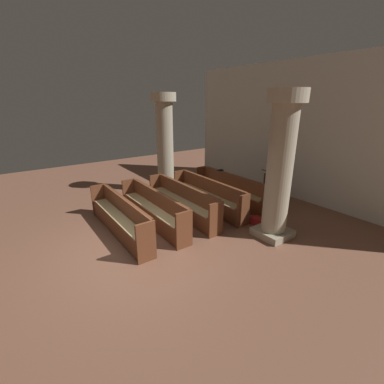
{
  "coord_description": "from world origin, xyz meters",
  "views": [
    {
      "loc": [
        5.15,
        -2.03,
        3.28
      ],
      "look_at": [
        -0.72,
        2.17,
        0.75
      ],
      "focal_mm": 24.84,
      "sensor_mm": 36.0,
      "label": 1
    }
  ],
  "objects_px": {
    "pew_row_3": "(153,207)",
    "pillar_far_side": "(165,142)",
    "pew_row_0": "(230,188)",
    "pew_row_1": "(207,194)",
    "pillar_aisle_side": "(280,166)",
    "kneeler_box_red": "(258,221)",
    "pew_row_2": "(182,200)",
    "hymn_book": "(220,170)",
    "lectern": "(269,188)",
    "pew_row_4": "(119,216)"
  },
  "relations": [
    {
      "from": "pillar_far_side",
      "to": "kneeler_box_red",
      "type": "bearing_deg",
      "value": 7.46
    },
    {
      "from": "pew_row_1",
      "to": "hymn_book",
      "type": "xyz_separation_m",
      "value": [
        -0.71,
        1.15,
        0.44
      ]
    },
    {
      "from": "pillar_aisle_side",
      "to": "pew_row_1",
      "type": "bearing_deg",
      "value": -174.59
    },
    {
      "from": "pew_row_1",
      "to": "kneeler_box_red",
      "type": "relative_size",
      "value": 8.14
    },
    {
      "from": "pew_row_3",
      "to": "kneeler_box_red",
      "type": "bearing_deg",
      "value": 52.92
    },
    {
      "from": "hymn_book",
      "to": "kneeler_box_red",
      "type": "distance_m",
      "value": 2.69
    },
    {
      "from": "pillar_aisle_side",
      "to": "hymn_book",
      "type": "relative_size",
      "value": 18.04
    },
    {
      "from": "lectern",
      "to": "kneeler_box_red",
      "type": "height_order",
      "value": "lectern"
    },
    {
      "from": "pew_row_2",
      "to": "pillar_aisle_side",
      "type": "xyz_separation_m",
      "value": [
        2.37,
        1.18,
        1.34
      ]
    },
    {
      "from": "pew_row_1",
      "to": "pew_row_2",
      "type": "height_order",
      "value": "same"
    },
    {
      "from": "pew_row_0",
      "to": "pew_row_1",
      "type": "bearing_deg",
      "value": -90.0
    },
    {
      "from": "pew_row_1",
      "to": "kneeler_box_red",
      "type": "height_order",
      "value": "pew_row_1"
    },
    {
      "from": "pew_row_3",
      "to": "pillar_far_side",
      "type": "bearing_deg",
      "value": 142.65
    },
    {
      "from": "kneeler_box_red",
      "to": "hymn_book",
      "type": "bearing_deg",
      "value": 163.04
    },
    {
      "from": "pew_row_2",
      "to": "pew_row_3",
      "type": "height_order",
      "value": "same"
    },
    {
      "from": "pew_row_3",
      "to": "pillar_far_side",
      "type": "relative_size",
      "value": 0.9
    },
    {
      "from": "pillar_aisle_side",
      "to": "pillar_far_side",
      "type": "relative_size",
      "value": 1.0
    },
    {
      "from": "pew_row_0",
      "to": "pew_row_2",
      "type": "relative_size",
      "value": 1.0
    },
    {
      "from": "lectern",
      "to": "hymn_book",
      "type": "height_order",
      "value": "lectern"
    },
    {
      "from": "pillar_far_side",
      "to": "hymn_book",
      "type": "xyz_separation_m",
      "value": [
        1.62,
        1.28,
        -0.9
      ]
    },
    {
      "from": "pew_row_4",
      "to": "pillar_aisle_side",
      "type": "bearing_deg",
      "value": 52.43
    },
    {
      "from": "pillar_far_side",
      "to": "pew_row_4",
      "type": "bearing_deg",
      "value": -49.57
    },
    {
      "from": "pillar_far_side",
      "to": "hymn_book",
      "type": "distance_m",
      "value": 2.25
    },
    {
      "from": "pew_row_0",
      "to": "hymn_book",
      "type": "bearing_deg",
      "value": 164.78
    },
    {
      "from": "pew_row_0",
      "to": "kneeler_box_red",
      "type": "bearing_deg",
      "value": -17.65
    },
    {
      "from": "pillar_far_side",
      "to": "pew_row_1",
      "type": "bearing_deg",
      "value": 3.29
    },
    {
      "from": "pew_row_3",
      "to": "pew_row_0",
      "type": "bearing_deg",
      "value": 90.0
    },
    {
      "from": "pew_row_0",
      "to": "hymn_book",
      "type": "relative_size",
      "value": 16.28
    },
    {
      "from": "kneeler_box_red",
      "to": "pew_row_3",
      "type": "bearing_deg",
      "value": -127.08
    },
    {
      "from": "pew_row_3",
      "to": "pillar_far_side",
      "type": "height_order",
      "value": "pillar_far_side"
    },
    {
      "from": "pew_row_0",
      "to": "hymn_book",
      "type": "height_order",
      "value": "hymn_book"
    },
    {
      "from": "pew_row_2",
      "to": "hymn_book",
      "type": "distance_m",
      "value": 2.26
    },
    {
      "from": "pillar_far_side",
      "to": "lectern",
      "type": "xyz_separation_m",
      "value": [
        3.0,
        2.25,
        -1.37
      ]
    },
    {
      "from": "pew_row_2",
      "to": "pillar_far_side",
      "type": "height_order",
      "value": "pillar_far_side"
    },
    {
      "from": "pew_row_4",
      "to": "hymn_book",
      "type": "height_order",
      "value": "hymn_book"
    },
    {
      "from": "pew_row_3",
      "to": "pillar_aisle_side",
      "type": "bearing_deg",
      "value": 41.93
    },
    {
      "from": "kneeler_box_red",
      "to": "pew_row_2",
      "type": "bearing_deg",
      "value": -142.19
    },
    {
      "from": "pew_row_2",
      "to": "lectern",
      "type": "relative_size",
      "value": 2.92
    },
    {
      "from": "pew_row_2",
      "to": "pew_row_4",
      "type": "height_order",
      "value": "same"
    },
    {
      "from": "pew_row_2",
      "to": "pew_row_4",
      "type": "xyz_separation_m",
      "value": [
        0.0,
        -1.91,
        0.0
      ]
    },
    {
      "from": "pillar_aisle_side",
      "to": "lectern",
      "type": "xyz_separation_m",
      "value": [
        -1.7,
        1.9,
        -1.37
      ]
    },
    {
      "from": "pew_row_1",
      "to": "pew_row_3",
      "type": "xyz_separation_m",
      "value": [
        0.0,
        -1.91,
        0.0
      ]
    },
    {
      "from": "pillar_aisle_side",
      "to": "pew_row_0",
      "type": "bearing_deg",
      "value": 162.93
    },
    {
      "from": "pew_row_3",
      "to": "hymn_book",
      "type": "distance_m",
      "value": 3.16
    },
    {
      "from": "pew_row_4",
      "to": "kneeler_box_red",
      "type": "xyz_separation_m",
      "value": [
        1.74,
        3.26,
        -0.39
      ]
    },
    {
      "from": "pew_row_2",
      "to": "pillar_far_side",
      "type": "xyz_separation_m",
      "value": [
        -2.32,
        0.82,
        1.34
      ]
    },
    {
      "from": "kneeler_box_red",
      "to": "pew_row_4",
      "type": "bearing_deg",
      "value": -118.13
    },
    {
      "from": "pew_row_1",
      "to": "pillar_far_side",
      "type": "height_order",
      "value": "pillar_far_side"
    },
    {
      "from": "pew_row_0",
      "to": "pillar_far_side",
      "type": "relative_size",
      "value": 0.9
    },
    {
      "from": "pew_row_3",
      "to": "pillar_aisle_side",
      "type": "height_order",
      "value": "pillar_aisle_side"
    }
  ]
}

